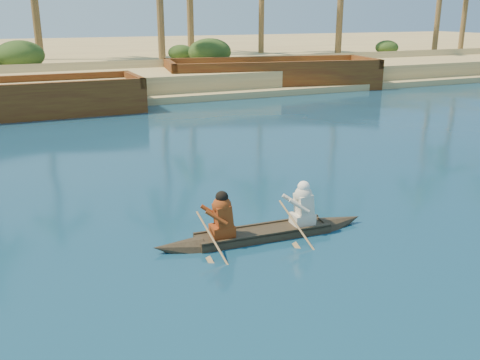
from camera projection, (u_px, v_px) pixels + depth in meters
name	position (u px, v px, depth m)	size (l,w,h in m)	color
canoe	(263.00, 226.00, 11.19)	(4.76, 0.88, 1.30)	#392E1F
barge_mid	(15.00, 101.00, 24.52)	(11.45, 3.83, 1.91)	brown
barge_right	(272.00, 77.00, 33.03)	(13.41, 6.51, 2.14)	brown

